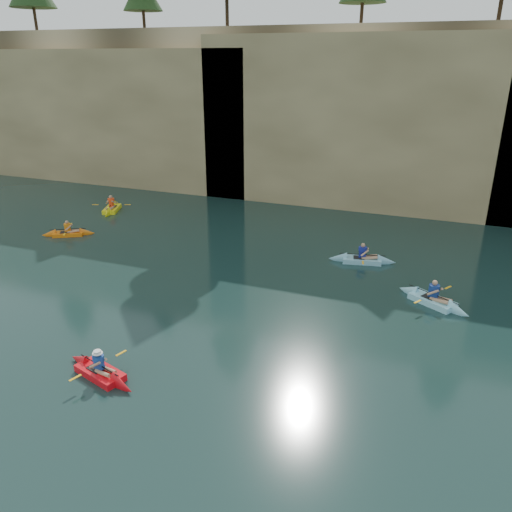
% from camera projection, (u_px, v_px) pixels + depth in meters
% --- Properties ---
extents(ground, '(160.00, 160.00, 0.00)m').
position_uv_depth(ground, '(192.00, 400.00, 15.08)').
color(ground, black).
rests_on(ground, ground).
extents(cliff, '(70.00, 16.00, 12.00)m').
position_uv_depth(cliff, '(368.00, 107.00, 38.85)').
color(cliff, tan).
rests_on(cliff, ground).
extents(cliff_slab_west, '(26.00, 2.40, 10.56)m').
position_uv_depth(cliff_slab_west, '(97.00, 116.00, 39.32)').
color(cliff_slab_west, tan).
rests_on(cliff_slab_west, ground).
extents(cliff_slab_center, '(24.00, 2.40, 11.40)m').
position_uv_depth(cliff_slab_center, '(381.00, 123.00, 31.88)').
color(cliff_slab_center, tan).
rests_on(cliff_slab_center, ground).
extents(sea_cave_west, '(4.50, 1.00, 4.00)m').
position_uv_depth(sea_cave_west, '(118.00, 161.00, 39.32)').
color(sea_cave_west, black).
rests_on(sea_cave_west, ground).
extents(sea_cave_center, '(3.50, 1.00, 3.20)m').
position_uv_depth(sea_cave_center, '(287.00, 180.00, 34.83)').
color(sea_cave_center, black).
rests_on(sea_cave_center, ground).
extents(sea_cave_east, '(5.00, 1.00, 4.50)m').
position_uv_depth(sea_cave_east, '(509.00, 189.00, 29.96)').
color(sea_cave_east, black).
rests_on(sea_cave_east, ground).
extents(main_kayaker, '(3.24, 2.10, 1.17)m').
position_uv_depth(main_kayaker, '(100.00, 372.00, 16.15)').
color(main_kayaker, red).
rests_on(main_kayaker, ground).
extents(kayaker_orange, '(2.92, 2.03, 1.13)m').
position_uv_depth(kayaker_orange, '(68.00, 233.00, 28.82)').
color(kayaker_orange, orange).
rests_on(kayaker_orange, ground).
extents(kayaker_ltblue_near, '(3.28, 2.42, 1.33)m').
position_uv_depth(kayaker_ltblue_near, '(432.00, 300.00, 20.88)').
color(kayaker_ltblue_near, '#93E1F6').
rests_on(kayaker_ltblue_near, ground).
extents(kayaker_yellow, '(2.46, 3.32, 1.33)m').
position_uv_depth(kayaker_yellow, '(112.00, 209.00, 33.40)').
color(kayaker_yellow, '#FBF015').
rests_on(kayaker_yellow, ground).
extents(kayaker_ltblue_mid, '(3.43, 2.47, 1.27)m').
position_uv_depth(kayaker_ltblue_mid, '(362.00, 260.00, 25.06)').
color(kayaker_ltblue_mid, '#7CBCCF').
rests_on(kayaker_ltblue_mid, ground).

